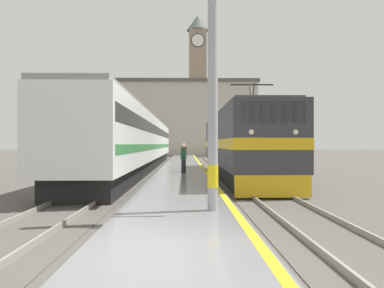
{
  "coord_description": "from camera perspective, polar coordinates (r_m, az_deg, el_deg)",
  "views": [
    {
      "loc": [
        0.17,
        -6.37,
        2.02
      ],
      "look_at": [
        0.8,
        29.14,
        2.02
      ],
      "focal_mm": 35.0,
      "sensor_mm": 36.0,
      "label": 1
    }
  ],
  "objects": [
    {
      "name": "passenger_train",
      "position": [
        30.75,
        -7.88,
        0.43
      ],
      "size": [
        2.92,
        38.12,
        4.19
      ],
      "color": "black",
      "rests_on": "ground"
    },
    {
      "name": "rail_track_near",
      "position": [
        31.59,
        4.72,
        -3.61
      ],
      "size": [
        2.83,
        140.0,
        0.16
      ],
      "color": "#514C47",
      "rests_on": "ground"
    },
    {
      "name": "person_on_platform",
      "position": [
        22.6,
        -1.32,
        -2.14
      ],
      "size": [
        0.34,
        0.34,
        1.72
      ],
      "color": "#23232D",
      "rests_on": "platform"
    },
    {
      "name": "station_building",
      "position": [
        63.69,
        -3.33,
        3.85
      ],
      "size": [
        29.04,
        8.07,
        12.55
      ],
      "color": "#B7B2A3",
      "rests_on": "ground"
    },
    {
      "name": "locomotive_train",
      "position": [
        22.19,
        7.16,
        -0.08
      ],
      "size": [
        2.92,
        17.48,
        4.86
      ],
      "color": "black",
      "rests_on": "ground"
    },
    {
      "name": "second_waiting_passenger",
      "position": [
        24.01,
        -1.25,
        -1.9
      ],
      "size": [
        0.34,
        0.34,
        1.79
      ],
      "color": "#23232D",
      "rests_on": "platform"
    },
    {
      "name": "platform",
      "position": [
        31.43,
        -1.33,
        -3.43
      ],
      "size": [
        3.2,
        140.0,
        0.28
      ],
      "color": "slate",
      "rests_on": "ground"
    },
    {
      "name": "rail_track_far",
      "position": [
        31.65,
        -7.7,
        -3.6
      ],
      "size": [
        2.83,
        140.0,
        0.16
      ],
      "color": "#514C47",
      "rests_on": "ground"
    },
    {
      "name": "ground_plane",
      "position": [
        36.43,
        -1.29,
        -3.18
      ],
      "size": [
        200.0,
        200.0,
        0.0
      ],
      "primitive_type": "plane",
      "color": "#514C47"
    },
    {
      "name": "clock_tower",
      "position": [
        71.37,
        0.85,
        9.54
      ],
      "size": [
        4.03,
        4.03,
        26.28
      ],
      "color": "gray",
      "rests_on": "ground"
    },
    {
      "name": "catenary_mast",
      "position": [
        10.09,
        3.71,
        12.1
      ],
      "size": [
        2.74,
        0.29,
        7.77
      ],
      "color": "#9E9EA3",
      "rests_on": "platform"
    }
  ]
}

